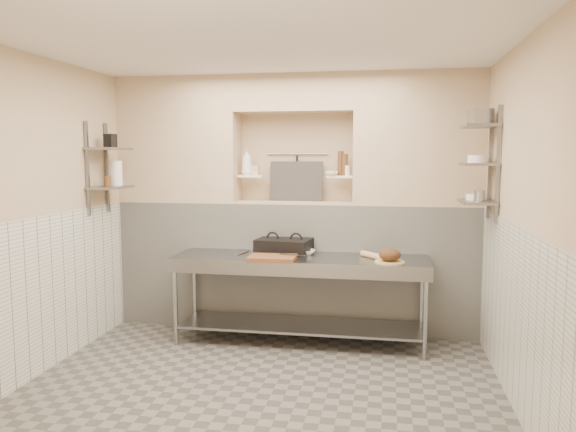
% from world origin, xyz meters
% --- Properties ---
extents(floor, '(4.00, 3.90, 0.10)m').
position_xyz_m(floor, '(0.00, 0.00, -0.05)').
color(floor, '#625C57').
rests_on(floor, ground).
extents(ceiling, '(4.00, 3.90, 0.10)m').
position_xyz_m(ceiling, '(0.00, 0.00, 2.85)').
color(ceiling, silver).
rests_on(ceiling, ground).
extents(wall_left, '(0.10, 3.90, 2.80)m').
position_xyz_m(wall_left, '(-2.05, 0.00, 1.40)').
color(wall_left, tan).
rests_on(wall_left, ground).
extents(wall_right, '(0.10, 3.90, 2.80)m').
position_xyz_m(wall_right, '(2.05, 0.00, 1.40)').
color(wall_right, tan).
rests_on(wall_right, ground).
extents(wall_back, '(4.00, 0.10, 2.80)m').
position_xyz_m(wall_back, '(0.00, 2.00, 1.40)').
color(wall_back, tan).
rests_on(wall_back, ground).
extents(wall_front, '(4.00, 0.10, 2.80)m').
position_xyz_m(wall_front, '(0.00, -2.00, 1.40)').
color(wall_front, tan).
rests_on(wall_front, ground).
extents(backwall_lower, '(4.00, 0.40, 1.40)m').
position_xyz_m(backwall_lower, '(0.00, 1.75, 0.70)').
color(backwall_lower, silver).
rests_on(backwall_lower, floor).
extents(alcove_sill, '(1.30, 0.40, 0.02)m').
position_xyz_m(alcove_sill, '(0.00, 1.75, 1.41)').
color(alcove_sill, tan).
rests_on(alcove_sill, backwall_lower).
extents(backwall_pillar_left, '(1.35, 0.40, 1.40)m').
position_xyz_m(backwall_pillar_left, '(-1.33, 1.75, 2.10)').
color(backwall_pillar_left, tan).
rests_on(backwall_pillar_left, backwall_lower).
extents(backwall_pillar_right, '(1.35, 0.40, 1.40)m').
position_xyz_m(backwall_pillar_right, '(1.33, 1.75, 2.10)').
color(backwall_pillar_right, tan).
rests_on(backwall_pillar_right, backwall_lower).
extents(backwall_header, '(1.30, 0.40, 0.40)m').
position_xyz_m(backwall_header, '(0.00, 1.75, 2.60)').
color(backwall_header, tan).
rests_on(backwall_header, backwall_lower).
extents(wainscot_left, '(0.02, 3.90, 1.40)m').
position_xyz_m(wainscot_left, '(-1.99, 0.00, 0.70)').
color(wainscot_left, silver).
rests_on(wainscot_left, floor).
extents(wainscot_right, '(0.02, 3.90, 1.40)m').
position_xyz_m(wainscot_right, '(1.99, 0.00, 0.70)').
color(wainscot_right, silver).
rests_on(wainscot_right, floor).
extents(alcove_shelf_left, '(0.28, 0.16, 0.02)m').
position_xyz_m(alcove_shelf_left, '(-0.50, 1.75, 1.70)').
color(alcove_shelf_left, white).
rests_on(alcove_shelf_left, backwall_lower).
extents(alcove_shelf_right, '(0.28, 0.16, 0.02)m').
position_xyz_m(alcove_shelf_right, '(0.50, 1.75, 1.70)').
color(alcove_shelf_right, white).
rests_on(alcove_shelf_right, backwall_lower).
extents(utensil_rail, '(0.70, 0.02, 0.02)m').
position_xyz_m(utensil_rail, '(0.00, 1.92, 1.95)').
color(utensil_rail, gray).
rests_on(utensil_rail, wall_back).
extents(hanging_steel, '(0.02, 0.02, 0.30)m').
position_xyz_m(hanging_steel, '(0.00, 1.90, 1.78)').
color(hanging_steel, black).
rests_on(hanging_steel, utensil_rail).
extents(splash_panel, '(0.60, 0.08, 0.45)m').
position_xyz_m(splash_panel, '(0.00, 1.85, 1.64)').
color(splash_panel, '#383330').
rests_on(splash_panel, alcove_sill).
extents(shelf_rail_left_a, '(0.03, 0.03, 0.95)m').
position_xyz_m(shelf_rail_left_a, '(-1.98, 1.25, 1.80)').
color(shelf_rail_left_a, slate).
rests_on(shelf_rail_left_a, wall_left).
extents(shelf_rail_left_b, '(0.03, 0.03, 0.95)m').
position_xyz_m(shelf_rail_left_b, '(-1.98, 0.85, 1.80)').
color(shelf_rail_left_b, slate).
rests_on(shelf_rail_left_b, wall_left).
extents(wall_shelf_left_lower, '(0.30, 0.50, 0.02)m').
position_xyz_m(wall_shelf_left_lower, '(-1.84, 1.05, 1.60)').
color(wall_shelf_left_lower, slate).
rests_on(wall_shelf_left_lower, wall_left).
extents(wall_shelf_left_upper, '(0.30, 0.50, 0.03)m').
position_xyz_m(wall_shelf_left_upper, '(-1.84, 1.05, 2.00)').
color(wall_shelf_left_upper, slate).
rests_on(wall_shelf_left_upper, wall_left).
extents(shelf_rail_right_a, '(0.03, 0.03, 1.05)m').
position_xyz_m(shelf_rail_right_a, '(1.98, 1.25, 1.85)').
color(shelf_rail_right_a, slate).
rests_on(shelf_rail_right_a, wall_right).
extents(shelf_rail_right_b, '(0.03, 0.03, 1.05)m').
position_xyz_m(shelf_rail_right_b, '(1.98, 0.85, 1.85)').
color(shelf_rail_right_b, slate).
rests_on(shelf_rail_right_b, wall_right).
extents(wall_shelf_right_lower, '(0.30, 0.50, 0.02)m').
position_xyz_m(wall_shelf_right_lower, '(1.84, 1.05, 1.50)').
color(wall_shelf_right_lower, slate).
rests_on(wall_shelf_right_lower, wall_right).
extents(wall_shelf_right_mid, '(0.30, 0.50, 0.02)m').
position_xyz_m(wall_shelf_right_mid, '(1.84, 1.05, 1.85)').
color(wall_shelf_right_mid, slate).
rests_on(wall_shelf_right_mid, wall_right).
extents(wall_shelf_right_upper, '(0.30, 0.50, 0.03)m').
position_xyz_m(wall_shelf_right_upper, '(1.84, 1.05, 2.20)').
color(wall_shelf_right_upper, slate).
rests_on(wall_shelf_right_upper, wall_right).
extents(prep_table, '(2.60, 0.70, 0.90)m').
position_xyz_m(prep_table, '(0.15, 1.18, 0.64)').
color(prep_table, gray).
rests_on(prep_table, floor).
extents(panini_press, '(0.60, 0.47, 0.15)m').
position_xyz_m(panini_press, '(-0.06, 1.40, 0.98)').
color(panini_press, black).
rests_on(panini_press, prep_table).
extents(cutting_board, '(0.47, 0.34, 0.04)m').
position_xyz_m(cutting_board, '(-0.10, 0.97, 0.92)').
color(cutting_board, brown).
rests_on(cutting_board, prep_table).
extents(knife_blade, '(0.28, 0.08, 0.01)m').
position_xyz_m(knife_blade, '(0.10, 1.03, 0.95)').
color(knife_blade, gray).
rests_on(knife_blade, cutting_board).
extents(tongs, '(0.09, 0.26, 0.02)m').
position_xyz_m(tongs, '(-0.41, 0.97, 0.96)').
color(tongs, gray).
rests_on(tongs, cutting_board).
extents(mixing_bowl, '(0.23, 0.23, 0.05)m').
position_xyz_m(mixing_bowl, '(0.18, 1.33, 0.92)').
color(mixing_bowl, white).
rests_on(mixing_bowl, prep_table).
extents(rolling_pin, '(0.31, 0.34, 0.06)m').
position_xyz_m(rolling_pin, '(0.90, 1.20, 0.93)').
color(rolling_pin, tan).
rests_on(rolling_pin, prep_table).
extents(bread_board, '(0.29, 0.29, 0.02)m').
position_xyz_m(bread_board, '(1.05, 1.03, 0.91)').
color(bread_board, tan).
rests_on(bread_board, prep_table).
extents(bread_loaf, '(0.21, 0.21, 0.13)m').
position_xyz_m(bread_loaf, '(1.05, 1.03, 0.98)').
color(bread_loaf, '#4C2D19').
rests_on(bread_loaf, bread_board).
extents(bottle_soap, '(0.11, 0.12, 0.29)m').
position_xyz_m(bottle_soap, '(-0.54, 1.72, 1.86)').
color(bottle_soap, white).
rests_on(bottle_soap, alcove_shelf_left).
extents(jar_alcove, '(0.07, 0.07, 0.11)m').
position_xyz_m(jar_alcove, '(-0.45, 1.75, 1.77)').
color(jar_alcove, tan).
rests_on(jar_alcove, alcove_shelf_left).
extents(bowl_alcove, '(0.18, 0.18, 0.05)m').
position_xyz_m(bowl_alcove, '(0.41, 1.70, 1.74)').
color(bowl_alcove, white).
rests_on(bowl_alcove, alcove_shelf_right).
extents(condiment_a, '(0.06, 0.06, 0.23)m').
position_xyz_m(condiment_a, '(0.55, 1.74, 1.83)').
color(condiment_a, '#53331B').
rests_on(condiment_a, alcove_shelf_right).
extents(condiment_b, '(0.07, 0.07, 0.27)m').
position_xyz_m(condiment_b, '(0.50, 1.78, 1.85)').
color(condiment_b, '#53331B').
rests_on(condiment_b, alcove_shelf_right).
extents(condiment_c, '(0.06, 0.06, 0.11)m').
position_xyz_m(condiment_c, '(0.58, 1.74, 1.77)').
color(condiment_c, white).
rests_on(condiment_c, alcove_shelf_right).
extents(jug_left, '(0.13, 0.13, 0.26)m').
position_xyz_m(jug_left, '(-1.84, 1.19, 1.74)').
color(jug_left, white).
rests_on(jug_left, wall_shelf_left_lower).
extents(jar_left, '(0.08, 0.08, 0.11)m').
position_xyz_m(jar_left, '(-1.84, 1.00, 1.67)').
color(jar_left, '#53331B').
rests_on(jar_left, wall_shelf_left_lower).
extents(box_left_upper, '(0.12, 0.12, 0.14)m').
position_xyz_m(box_left_upper, '(-1.84, 1.09, 2.08)').
color(box_left_upper, black).
rests_on(box_left_upper, wall_shelf_left_upper).
extents(bowl_right, '(0.19, 0.19, 0.06)m').
position_xyz_m(bowl_right, '(1.84, 1.13, 1.54)').
color(bowl_right, white).
rests_on(bowl_right, wall_shelf_right_lower).
extents(canister_right, '(0.10, 0.10, 0.10)m').
position_xyz_m(canister_right, '(1.84, 0.93, 1.56)').
color(canister_right, gray).
rests_on(canister_right, wall_shelf_right_lower).
extents(bowl_right_mid, '(0.19, 0.19, 0.07)m').
position_xyz_m(bowl_right_mid, '(1.84, 1.09, 1.90)').
color(bowl_right_mid, white).
rests_on(bowl_right_mid, wall_shelf_right_mid).
extents(basket_right, '(0.22, 0.25, 0.14)m').
position_xyz_m(basket_right, '(1.84, 1.06, 2.28)').
color(basket_right, gray).
rests_on(basket_right, wall_shelf_right_upper).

